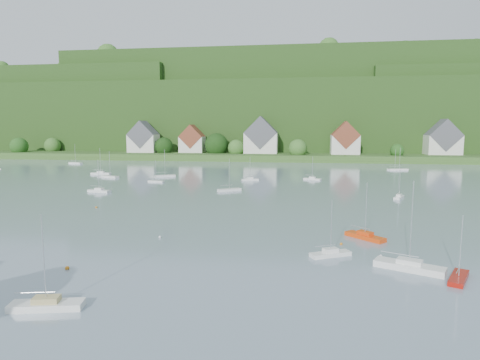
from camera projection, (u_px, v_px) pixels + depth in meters
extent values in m
cube|color=#375720|center=(254.00, 154.00, 216.67)|extent=(600.00, 60.00, 3.00)
cube|color=#1B3C13|center=(265.00, 121.00, 287.98)|extent=(620.00, 160.00, 40.00)
cube|color=#1B3C13|center=(53.00, 115.00, 293.85)|extent=(200.00, 120.00, 52.00)
cube|color=#1B3C13|center=(280.00, 109.00, 280.65)|extent=(240.00, 130.00, 60.00)
sphere|color=#2C6123|center=(53.00, 146.00, 222.97)|extent=(8.61, 8.61, 8.61)
sphere|color=#244E17|center=(19.00, 146.00, 213.79)|extent=(9.03, 9.03, 9.03)
sphere|color=#2C6123|center=(236.00, 148.00, 201.28)|extent=(8.19, 8.19, 8.19)
sphere|color=#2C6123|center=(149.00, 148.00, 209.85)|extent=(6.49, 6.49, 6.49)
sphere|color=#2C6123|center=(347.00, 145.00, 201.62)|extent=(12.16, 12.16, 12.16)
sphere|color=#2C6123|center=(298.00, 148.00, 193.19)|extent=(8.73, 8.73, 8.73)
sphere|color=black|center=(164.00, 147.00, 208.39)|extent=(9.32, 9.32, 9.32)
sphere|color=#244E17|center=(397.00, 151.00, 188.70)|extent=(6.24, 6.24, 6.24)
sphere|color=black|center=(438.00, 148.00, 198.20)|extent=(8.16, 8.16, 8.16)
sphere|color=black|center=(216.00, 145.00, 204.99)|extent=(11.92, 11.92, 11.92)
sphere|color=#2C6123|center=(66.00, 68.00, 255.17)|extent=(10.52, 10.52, 10.52)
sphere|color=#244E17|center=(142.00, 74.00, 284.17)|extent=(10.29, 10.29, 10.29)
sphere|color=#2C6123|center=(17.00, 77.00, 296.82)|extent=(7.15, 7.15, 7.15)
sphere|color=black|center=(159.00, 72.00, 270.42)|extent=(7.18, 7.18, 7.18)
sphere|color=#2C6123|center=(2.00, 68.00, 253.86)|extent=(8.89, 8.89, 8.89)
sphere|color=#244E17|center=(327.00, 55.00, 257.71)|extent=(12.83, 12.83, 12.83)
sphere|color=#2C6123|center=(197.00, 56.00, 256.38)|extent=(8.18, 8.18, 8.18)
sphere|color=#244E17|center=(268.00, 63.00, 287.30)|extent=(12.73, 12.73, 12.73)
sphere|color=#244E17|center=(404.00, 51.00, 241.26)|extent=(11.50, 11.50, 11.50)
sphere|color=#244E17|center=(357.00, 59.00, 274.19)|extent=(14.65, 14.65, 14.65)
sphere|color=#2C6123|center=(329.00, 48.00, 234.46)|extent=(11.95, 11.95, 11.95)
sphere|color=#244E17|center=(475.00, 48.00, 230.38)|extent=(9.76, 9.76, 9.76)
sphere|color=#2C6123|center=(198.00, 64.00, 288.95)|extent=(7.07, 7.07, 7.07)
sphere|color=black|center=(256.00, 55.00, 252.35)|extent=(8.21, 8.21, 8.21)
sphere|color=#2C6123|center=(231.00, 61.00, 278.35)|extent=(12.24, 12.24, 12.24)
sphere|color=#2C6123|center=(462.00, 49.00, 235.41)|extent=(9.00, 9.00, 9.00)
sphere|color=#2C6123|center=(108.00, 55.00, 257.91)|extent=(13.65, 13.65, 13.65)
sphere|color=#244E17|center=(429.00, 55.00, 252.05)|extent=(8.03, 8.03, 8.03)
sphere|color=#2C6123|center=(427.00, 73.00, 253.88)|extent=(14.97, 14.97, 14.97)
sphere|color=#244E17|center=(391.00, 75.00, 254.57)|extent=(9.78, 9.78, 9.78)
sphere|color=#244E17|center=(463.00, 73.00, 247.66)|extent=(12.02, 12.02, 12.02)
sphere|color=#2C6123|center=(430.00, 72.00, 243.25)|extent=(9.48, 9.48, 9.48)
sphere|color=#244E17|center=(205.00, 88.00, 278.17)|extent=(12.01, 12.01, 12.01)
sphere|color=black|center=(462.00, 82.00, 246.17)|extent=(15.08, 15.08, 15.08)
sphere|color=#2C6123|center=(435.00, 84.00, 262.99)|extent=(15.99, 15.99, 15.99)
sphere|color=black|center=(260.00, 87.00, 282.88)|extent=(15.72, 15.72, 15.72)
sphere|color=#244E17|center=(281.00, 88.00, 276.73)|extent=(10.54, 10.54, 10.54)
sphere|color=#244E17|center=(30.00, 95.00, 335.65)|extent=(8.18, 8.18, 8.18)
sphere|color=black|center=(43.00, 94.00, 324.33)|extent=(8.74, 8.74, 8.74)
sphere|color=black|center=(6.00, 90.00, 305.71)|extent=(15.38, 15.38, 15.38)
cube|color=silver|center=(144.00, 143.00, 210.89)|extent=(14.00, 10.00, 9.00)
cube|color=#52535A|center=(143.00, 134.00, 210.32)|extent=(14.00, 10.40, 14.00)
cube|color=silver|center=(192.00, 144.00, 209.40)|extent=(12.00, 9.00, 8.00)
cube|color=brown|center=(192.00, 137.00, 208.89)|extent=(12.00, 9.36, 12.00)
cube|color=silver|center=(261.00, 143.00, 203.37)|extent=(16.00, 11.00, 10.00)
cube|color=#52535A|center=(261.00, 133.00, 202.73)|extent=(16.00, 11.44, 16.00)
cube|color=silver|center=(345.00, 145.00, 195.84)|extent=(13.00, 10.00, 9.00)
cube|color=brown|center=(345.00, 135.00, 195.27)|extent=(13.00, 10.40, 13.00)
cube|color=silver|center=(443.00, 145.00, 193.43)|extent=(15.00, 10.00, 9.00)
cube|color=#52535A|center=(443.00, 135.00, 192.86)|extent=(15.00, 10.40, 15.00)
cube|color=white|center=(47.00, 306.00, 35.88)|extent=(6.43, 3.00, 0.62)
cube|color=tan|center=(46.00, 299.00, 35.81)|extent=(2.38, 1.64, 0.50)
cylinder|color=silver|center=(44.00, 259.00, 35.35)|extent=(0.10, 0.10, 7.75)
cylinder|color=silver|center=(35.00, 292.00, 35.66)|extent=(3.35, 0.79, 0.08)
cube|color=white|center=(330.00, 254.00, 50.56)|extent=(5.26, 3.67, 0.52)
cube|color=white|center=(331.00, 250.00, 50.49)|extent=(2.07, 1.74, 0.50)
cylinder|color=silver|center=(331.00, 226.00, 50.12)|extent=(0.10, 0.10, 6.47)
cylinder|color=silver|center=(325.00, 246.00, 50.16)|extent=(2.56, 1.38, 0.08)
cube|color=white|center=(409.00, 267.00, 45.65)|extent=(7.53, 5.07, 0.74)
cube|color=white|center=(409.00, 261.00, 45.57)|extent=(2.95, 2.42, 0.50)
cylinder|color=silver|center=(412.00, 223.00, 45.02)|extent=(0.10, 0.10, 9.20)
cylinder|color=silver|center=(399.00, 254.00, 46.10)|extent=(3.68, 1.84, 0.08)
cube|color=#E1410D|center=(365.00, 237.00, 58.50)|extent=(5.36, 5.39, 0.59)
cube|color=#E1410D|center=(365.00, 233.00, 58.43)|extent=(2.29, 2.29, 0.50)
cylinder|color=silver|center=(366.00, 209.00, 57.99)|extent=(0.10, 0.10, 7.42)
cylinder|color=silver|center=(360.00, 227.00, 59.06)|extent=(2.36, 2.38, 0.08)
cube|color=#A1140C|center=(459.00, 278.00, 42.63)|extent=(3.53, 5.15, 0.50)
cylinder|color=silver|center=(461.00, 246.00, 42.20)|extent=(0.10, 0.10, 6.31)
cylinder|color=silver|center=(458.00, 269.00, 41.87)|extent=(1.32, 2.52, 0.08)
sphere|color=orange|center=(67.00, 269.00, 45.97)|extent=(0.47, 0.47, 0.47)
sphere|color=white|center=(160.00, 238.00, 59.02)|extent=(0.39, 0.39, 0.39)
sphere|color=orange|center=(341.00, 245.00, 55.58)|extent=(0.38, 0.38, 0.38)
sphere|color=orange|center=(96.00, 208.00, 80.98)|extent=(0.41, 0.41, 0.41)
sphere|color=white|center=(381.00, 257.00, 50.30)|extent=(0.39, 0.39, 0.39)
cube|color=white|center=(229.00, 190.00, 102.28)|extent=(5.84, 4.72, 0.59)
cylinder|color=silver|center=(229.00, 174.00, 101.77)|extent=(0.10, 0.10, 7.42)
cylinder|color=silver|center=(226.00, 185.00, 101.74)|extent=(2.74, 1.91, 0.08)
cube|color=white|center=(101.00, 174.00, 137.94)|extent=(6.52, 2.06, 0.65)
cube|color=white|center=(101.00, 172.00, 137.87)|extent=(2.31, 1.35, 0.50)
cylinder|color=silver|center=(100.00, 161.00, 137.39)|extent=(0.10, 0.10, 8.06)
cylinder|color=silver|center=(98.00, 170.00, 137.89)|extent=(3.55, 0.22, 0.08)
cube|color=white|center=(399.00, 170.00, 151.38)|extent=(6.36, 2.99, 0.61)
cylinder|color=silver|center=(400.00, 158.00, 150.86)|extent=(0.10, 0.10, 7.67)
cylinder|color=silver|center=(397.00, 166.00, 151.16)|extent=(3.31, 0.80, 0.08)
cube|color=white|center=(399.00, 197.00, 91.78)|extent=(3.18, 4.80, 0.47)
cube|color=white|center=(399.00, 195.00, 91.72)|extent=(1.53, 1.88, 0.50)
cylinder|color=silver|center=(400.00, 183.00, 91.38)|extent=(0.10, 0.10, 5.86)
cylinder|color=silver|center=(398.00, 193.00, 91.06)|extent=(1.17, 2.37, 0.08)
cube|color=white|center=(156.00, 181.00, 118.79)|extent=(4.78, 1.92, 0.46)
cylinder|color=silver|center=(156.00, 171.00, 118.39)|extent=(0.10, 0.10, 5.81)
cylinder|color=silver|center=(154.00, 177.00, 118.84)|extent=(2.54, 0.43, 0.08)
cube|color=white|center=(250.00, 180.00, 122.25)|extent=(5.30, 3.18, 0.51)
cube|color=white|center=(250.00, 178.00, 122.19)|extent=(2.04, 1.58, 0.50)
cylinder|color=silver|center=(250.00, 168.00, 121.81)|extent=(0.10, 0.10, 6.41)
cylinder|color=silver|center=(247.00, 176.00, 121.93)|extent=(2.66, 1.09, 0.08)
cube|color=white|center=(110.00, 177.00, 129.53)|extent=(6.31, 3.86, 0.61)
cylinder|color=silver|center=(110.00, 164.00, 129.01)|extent=(0.10, 0.10, 7.64)
cylinder|color=silver|center=(108.00, 173.00, 129.83)|extent=(3.15, 1.32, 0.08)
cube|color=white|center=(99.00, 191.00, 100.44)|extent=(6.07, 2.82, 0.59)
cube|color=white|center=(99.00, 189.00, 100.37)|extent=(2.24, 1.55, 0.50)
cylinder|color=silver|center=(99.00, 175.00, 99.94)|extent=(0.10, 0.10, 7.32)
cylinder|color=silver|center=(96.00, 186.00, 100.59)|extent=(3.17, 0.75, 0.08)
cube|color=white|center=(395.00, 169.00, 151.99)|extent=(5.82, 3.91, 0.57)
cylinder|color=silver|center=(395.00, 159.00, 151.51)|extent=(0.10, 0.10, 7.12)
cylinder|color=silver|center=(393.00, 166.00, 151.59)|extent=(2.86, 1.43, 0.08)
cube|color=white|center=(312.00, 179.00, 123.76)|extent=(5.35, 3.29, 0.52)
cube|color=white|center=(312.00, 177.00, 123.70)|extent=(2.06, 1.62, 0.50)
cylinder|color=silver|center=(313.00, 167.00, 123.32)|extent=(0.10, 0.10, 6.48)
cylinder|color=silver|center=(310.00, 175.00, 124.00)|extent=(2.68, 1.14, 0.08)
cube|color=white|center=(76.00, 163.00, 178.60)|extent=(6.56, 3.30, 0.63)
cylinder|color=silver|center=(75.00, 153.00, 178.06)|extent=(0.10, 0.10, 7.90)
cylinder|color=silver|center=(74.00, 160.00, 178.81)|extent=(3.38, 0.95, 0.08)
cube|color=white|center=(165.00, 176.00, 131.20)|extent=(6.43, 4.84, 0.64)
cylinder|color=silver|center=(165.00, 162.00, 130.65)|extent=(0.10, 0.10, 8.03)
cylinder|color=silver|center=(162.00, 172.00, 130.67)|extent=(3.07, 1.88, 0.08)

